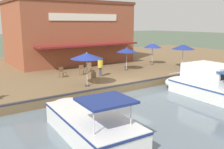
# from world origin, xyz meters

# --- Properties ---
(ground_plane) EXTENTS (220.00, 220.00, 0.00)m
(ground_plane) POSITION_xyz_m (0.00, 0.00, 0.00)
(ground_plane) COLOR #4C5B47
(quay_deck) EXTENTS (22.00, 56.00, 0.60)m
(quay_deck) POSITION_xyz_m (-11.00, 0.00, 0.30)
(quay_deck) COLOR brown
(quay_deck) RESTS_ON ground
(quay_edge_fender) EXTENTS (0.20, 50.40, 0.10)m
(quay_edge_fender) POSITION_xyz_m (-0.10, 0.00, 0.65)
(quay_edge_fender) COLOR #2D2D33
(quay_edge_fender) RESTS_ON quay_deck
(waterfront_restaurant) EXTENTS (9.89, 13.26, 6.83)m
(waterfront_restaurant) POSITION_xyz_m (-13.07, 1.19, 4.02)
(waterfront_restaurant) COLOR brown
(waterfront_restaurant) RESTS_ON quay_deck
(patio_umbrella_far_corner) EXTENTS (1.96, 1.96, 2.37)m
(patio_umbrella_far_corner) POSITION_xyz_m (-5.78, 7.65, 2.68)
(patio_umbrella_far_corner) COLOR #B7B7B7
(patio_umbrella_far_corner) RESTS_ON quay_deck
(patio_umbrella_near_quay_edge) EXTENTS (2.30, 2.30, 2.46)m
(patio_umbrella_near_quay_edge) POSITION_xyz_m (-1.42, -2.99, 2.81)
(patio_umbrella_near_quay_edge) COLOR #B7B7B7
(patio_umbrella_near_quay_edge) RESTS_ON quay_deck
(patio_umbrella_mid_patio_right) EXTENTS (2.27, 2.27, 2.44)m
(patio_umbrella_mid_patio_right) POSITION_xyz_m (-2.43, 8.63, 2.74)
(patio_umbrella_mid_patio_right) COLOR #B7B7B7
(patio_umbrella_mid_patio_right) RESTS_ON quay_deck
(patio_umbrella_back_row) EXTENTS (1.97, 1.97, 2.20)m
(patio_umbrella_back_row) POSITION_xyz_m (-4.72, 3.21, 2.55)
(patio_umbrella_back_row) COLOR #B7B7B7
(patio_umbrella_back_row) RESTS_ON quay_deck
(cafe_chair_back_row_seat) EXTENTS (0.53, 0.53, 0.85)m
(cafe_chair_back_row_seat) POSITION_xyz_m (-5.28, -3.24, 1.08)
(cafe_chair_back_row_seat) COLOR brown
(cafe_chair_back_row_seat) RESTS_ON quay_deck
(cafe_chair_far_corner_seat) EXTENTS (0.48, 0.48, 0.85)m
(cafe_chair_far_corner_seat) POSITION_xyz_m (-1.84, -2.10, 1.08)
(cafe_chair_far_corner_seat) COLOR brown
(cafe_chair_far_corner_seat) RESTS_ON quay_deck
(cafe_chair_beside_entrance) EXTENTS (0.46, 0.46, 0.85)m
(cafe_chair_beside_entrance) POSITION_xyz_m (-5.20, -1.39, 1.08)
(cafe_chair_beside_entrance) COLOR brown
(cafe_chair_beside_entrance) RESTS_ON quay_deck
(cafe_chair_facing_river) EXTENTS (0.56, 0.56, 0.85)m
(cafe_chair_facing_river) POSITION_xyz_m (-6.03, -0.18, 1.08)
(cafe_chair_facing_river) COLOR brown
(cafe_chair_facing_river) RESTS_ON quay_deck
(person_mid_patio) EXTENTS (0.45, 0.45, 1.60)m
(person_mid_patio) POSITION_xyz_m (-3.65, -0.45, 1.60)
(person_mid_patio) COLOR #4C4C56
(person_mid_patio) RESTS_ON quay_deck
(motorboat_fourth_along) EXTENTS (8.73, 3.54, 2.22)m
(motorboat_fourth_along) POSITION_xyz_m (4.38, 3.74, 0.87)
(motorboat_fourth_along) COLOR white
(motorboat_fourth_along) RESTS_ON river_water
(motorboat_far_downstream) EXTENTS (6.64, 2.72, 2.09)m
(motorboat_far_downstream) POSITION_xyz_m (4.31, -6.31, 0.65)
(motorboat_far_downstream) COLOR white
(motorboat_far_downstream) RESTS_ON river_water
(tree_upstream_bank) EXTENTS (5.03, 4.79, 7.68)m
(tree_upstream_bank) POSITION_xyz_m (-16.07, 3.72, 5.75)
(tree_upstream_bank) COLOR brown
(tree_upstream_bank) RESTS_ON quay_deck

